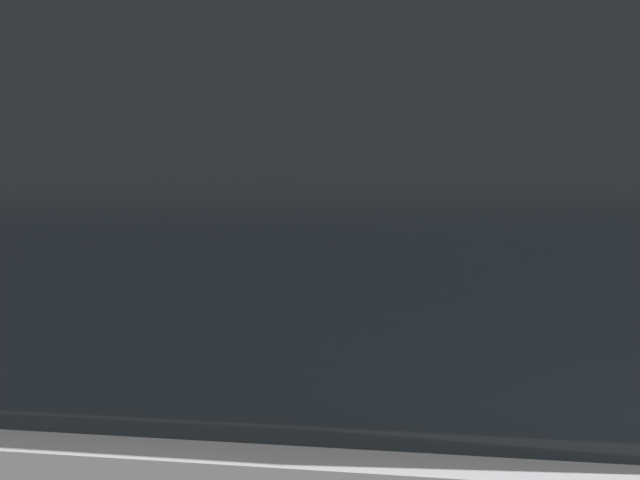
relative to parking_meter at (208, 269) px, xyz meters
The scene contains 6 objects.
sidewalk_curb 1.60m from the parking_meter, 84.56° to the left, with size 36.00×3.17×0.15m, color #9E9B93.
parking_meter is the anchor object (origin of this frame).
pedestrian_at_meter 0.67m from the parking_meter, ahead, with size 0.60×0.43×1.61m.
parked_sedan_silver 1.58m from the parking_meter, 70.16° to the right, with size 4.61×1.84×1.76m.
background_railing 2.59m from the parking_meter, 87.48° to the left, with size 24.06×0.06×1.16m.
backdrop_wall 4.97m from the parking_meter, 88.69° to the left, with size 32.00×0.50×3.01m, color brown.
Camera 1 is at (1.09, -3.08, 1.44)m, focal length 57.74 mm.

